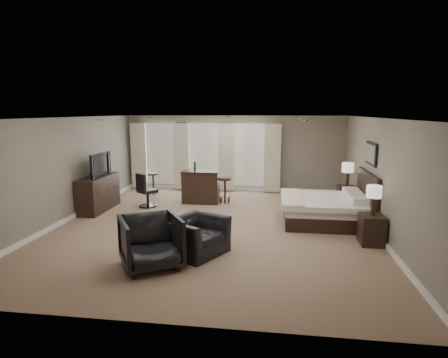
# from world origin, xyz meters

# --- Properties ---
(room) EXTENTS (7.60, 8.60, 2.64)m
(room) POSITION_xyz_m (0.00, 0.00, 1.30)
(room) COLOR #826853
(room) RESTS_ON ground
(window_bay) EXTENTS (5.25, 0.20, 2.30)m
(window_bay) POSITION_xyz_m (-1.00, 4.11, 1.20)
(window_bay) COLOR silver
(window_bay) RESTS_ON room
(bed) EXTENTS (2.04, 1.95, 1.30)m
(bed) POSITION_xyz_m (2.58, 0.71, 0.65)
(bed) COLOR silver
(bed) RESTS_ON ground
(nightstand_near) EXTENTS (0.47, 0.57, 0.62)m
(nightstand_near) POSITION_xyz_m (3.47, -0.74, 0.31)
(nightstand_near) COLOR black
(nightstand_near) RESTS_ON ground
(nightstand_far) EXTENTS (0.49, 0.60, 0.65)m
(nightstand_far) POSITION_xyz_m (3.47, 2.16, 0.33)
(nightstand_far) COLOR black
(nightstand_far) RESTS_ON ground
(lamp_near) EXTENTS (0.30, 0.30, 0.63)m
(lamp_near) POSITION_xyz_m (3.47, -0.74, 0.94)
(lamp_near) COLOR beige
(lamp_near) RESTS_ON nightstand_near
(lamp_far) EXTENTS (0.33, 0.33, 0.67)m
(lamp_far) POSITION_xyz_m (3.47, 2.16, 0.99)
(lamp_far) COLOR beige
(lamp_far) RESTS_ON nightstand_far
(wall_art) EXTENTS (0.04, 0.96, 0.56)m
(wall_art) POSITION_xyz_m (3.70, 0.71, 1.75)
(wall_art) COLOR slate
(wall_art) RESTS_ON room
(dresser) EXTENTS (0.54, 1.66, 0.97)m
(dresser) POSITION_xyz_m (-3.45, 1.09, 0.48)
(dresser) COLOR black
(dresser) RESTS_ON ground
(tv) EXTENTS (0.65, 1.13, 0.15)m
(tv) POSITION_xyz_m (-3.45, 1.09, 1.04)
(tv) COLOR black
(tv) RESTS_ON dresser
(armchair_near) EXTENTS (1.17, 1.31, 0.96)m
(armchair_near) POSITION_xyz_m (-0.06, -1.75, 0.48)
(armchair_near) COLOR black
(armchair_near) RESTS_ON ground
(armchair_far) EXTENTS (1.34, 1.32, 1.03)m
(armchair_far) POSITION_xyz_m (-0.71, -2.50, 0.51)
(armchair_far) COLOR black
(armchair_far) RESTS_ON ground
(bar_counter) EXTENTS (1.14, 0.59, 0.99)m
(bar_counter) POSITION_xyz_m (-0.76, 2.30, 0.50)
(bar_counter) COLOR black
(bar_counter) RESTS_ON ground
(bar_stool_left) EXTENTS (0.39, 0.39, 0.72)m
(bar_stool_left) POSITION_xyz_m (-2.56, 3.18, 0.36)
(bar_stool_left) COLOR black
(bar_stool_left) RESTS_ON ground
(bar_stool_right) EXTENTS (0.38, 0.38, 0.78)m
(bar_stool_right) POSITION_xyz_m (-0.03, 2.31, 0.39)
(bar_stool_right) COLOR black
(bar_stool_right) RESTS_ON ground
(desk_chair) EXTENTS (0.71, 0.71, 1.00)m
(desk_chair) POSITION_xyz_m (-2.21, 1.61, 0.50)
(desk_chair) COLOR black
(desk_chair) RESTS_ON ground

